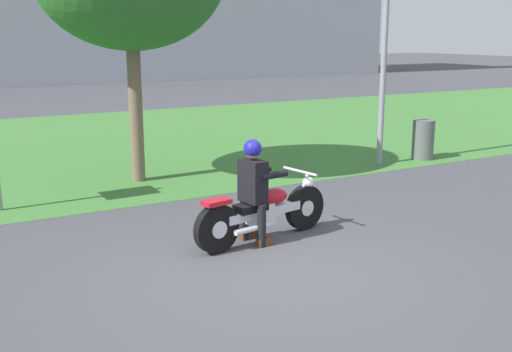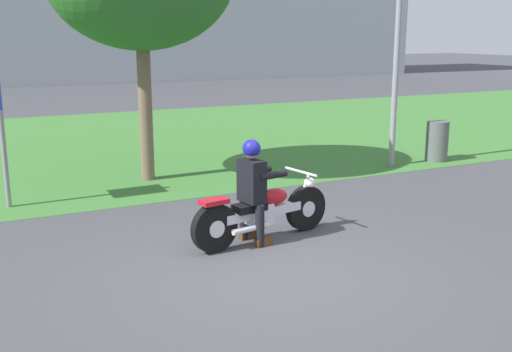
# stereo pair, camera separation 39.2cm
# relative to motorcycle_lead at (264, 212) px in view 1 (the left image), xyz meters

# --- Properties ---
(ground) EXTENTS (120.00, 120.00, 0.00)m
(ground) POSITION_rel_motorcycle_lead_xyz_m (-0.39, -1.00, -0.39)
(ground) COLOR #424247
(grass_verge) EXTENTS (60.00, 12.00, 0.01)m
(grass_verge) POSITION_rel_motorcycle_lead_xyz_m (-0.39, 8.42, -0.39)
(grass_verge) COLOR #3D7533
(grass_verge) RESTS_ON ground
(motorcycle_lead) EXTENTS (2.16, 0.72, 0.88)m
(motorcycle_lead) POSITION_rel_motorcycle_lead_xyz_m (0.00, 0.00, 0.00)
(motorcycle_lead) COLOR black
(motorcycle_lead) RESTS_ON ground
(rider_lead) EXTENTS (0.60, 0.52, 1.40)m
(rider_lead) POSITION_rel_motorcycle_lead_xyz_m (-0.17, -0.03, 0.43)
(rider_lead) COLOR black
(rider_lead) RESTS_ON ground
(trash_can) EXTENTS (0.48, 0.48, 0.87)m
(trash_can) POSITION_rel_motorcycle_lead_xyz_m (5.78, 3.02, 0.05)
(trash_can) COLOR #595E5B
(trash_can) RESTS_ON ground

